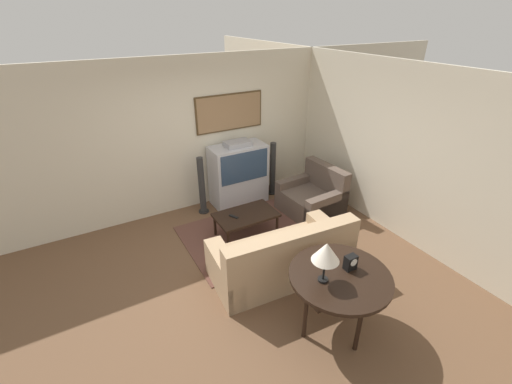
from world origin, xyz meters
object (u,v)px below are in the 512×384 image
object	(u,v)px
tv	(238,174)
coffee_table	(246,216)
table_lamp	(326,253)
speaker_tower_left	(202,187)
armchair	(312,198)
mantel_clock	(350,262)
speaker_tower_right	(273,170)
couch	(282,258)
console_table	(340,280)

from	to	relation	value
tv	coffee_table	xyz separation A→B (m)	(-0.42, -1.07, -0.22)
table_lamp	speaker_tower_left	world-z (taller)	table_lamp
armchair	coffee_table	xyz separation A→B (m)	(-1.41, -0.06, 0.08)
mantel_clock	speaker_tower_right	distance (m)	3.34
couch	armchair	world-z (taller)	couch
tv	speaker_tower_left	size ratio (longest dim) A/B	1.15
mantel_clock	speaker_tower_left	bearing A→B (deg)	98.92
tv	coffee_table	bearing A→B (deg)	-111.33
tv	speaker_tower_right	distance (m)	0.75
armchair	speaker_tower_left	xyz separation A→B (m)	(-1.74, 0.99, 0.23)
speaker_tower_right	speaker_tower_left	bearing A→B (deg)	180.00
armchair	mantel_clock	xyz separation A→B (m)	(-1.24, -2.18, 0.59)
tv	mantel_clock	distance (m)	3.21
armchair	tv	bearing A→B (deg)	-138.97
coffee_table	mantel_clock	distance (m)	2.19
armchair	table_lamp	bearing A→B (deg)	-39.85
coffee_table	armchair	bearing A→B (deg)	2.49
couch	console_table	distance (m)	1.12
couch	table_lamp	distance (m)	1.33
table_lamp	mantel_clock	bearing A→B (deg)	-0.16
couch	console_table	world-z (taller)	couch
tv	armchair	xyz separation A→B (m)	(0.99, -1.01, -0.30)
tv	speaker_tower_left	world-z (taller)	tv
speaker_tower_left	speaker_tower_right	xyz separation A→B (m)	(1.50, 0.00, 0.00)
couch	table_lamp	world-z (taller)	table_lamp
coffee_table	mantel_clock	size ratio (longest dim) A/B	5.65
speaker_tower_right	table_lamp	bearing A→B (deg)	-113.45
armchair	console_table	bearing A→B (deg)	-35.54
console_table	table_lamp	distance (m)	0.49
mantel_clock	speaker_tower_right	world-z (taller)	speaker_tower_right
mantel_clock	speaker_tower_left	world-z (taller)	speaker_tower_left
mantel_clock	coffee_table	bearing A→B (deg)	94.52
couch	speaker_tower_left	bearing A→B (deg)	-77.67
speaker_tower_right	armchair	bearing A→B (deg)	-76.41
couch	mantel_clock	size ratio (longest dim) A/B	11.18
mantel_clock	tv	bearing A→B (deg)	85.51
couch	mantel_clock	bearing A→B (deg)	105.33
coffee_table	mantel_clock	world-z (taller)	mantel_clock
speaker_tower_left	tv	bearing A→B (deg)	1.53
tv	mantel_clock	world-z (taller)	tv
coffee_table	console_table	xyz separation A→B (m)	(0.01, -2.15, 0.35)
couch	mantel_clock	world-z (taller)	mantel_clock
console_table	mantel_clock	distance (m)	0.22
tv	speaker_tower_right	bearing A→B (deg)	-1.53
armchair	mantel_clock	size ratio (longest dim) A/B	6.02
table_lamp	mantel_clock	size ratio (longest dim) A/B	2.76
couch	speaker_tower_left	world-z (taller)	speaker_tower_left
table_lamp	speaker_tower_left	bearing A→B (deg)	92.19
speaker_tower_left	table_lamp	bearing A→B (deg)	-87.81
mantel_clock	speaker_tower_left	xyz separation A→B (m)	(-0.50, 3.17, -0.36)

